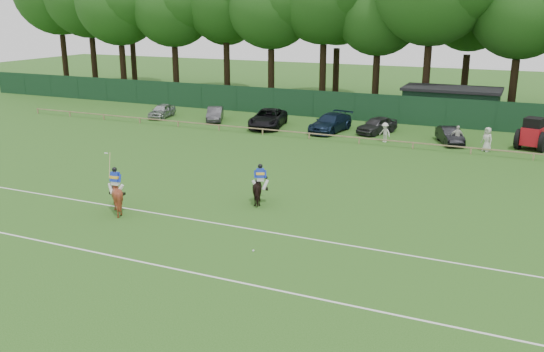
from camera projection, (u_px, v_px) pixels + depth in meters
The scene contains 21 objects.
ground at pixel (237, 218), 27.80m from camera, with size 160.00×160.00×0.00m, color #1E4C14.
horse_dark at pixel (260, 189), 29.79m from camera, with size 0.83×1.81×1.53m, color black.
horse_chestnut at pixel (116, 195), 28.47m from camera, with size 1.43×1.61×1.78m, color maroon.
sedan_silver at pixel (162, 111), 53.42m from camera, with size 1.48×3.67×1.25m, color #A5A8AB.
sedan_grey at pixel (215, 114), 51.86m from camera, with size 1.31×3.75×1.24m, color #333235.
suv_black at pixel (268, 118), 49.01m from camera, with size 2.53×5.49×1.53m, color black.
sedan_navy at pixel (330, 123), 47.21m from camera, with size 2.06×5.06×1.47m, color #101E33.
hatch_grey at pixel (377, 125), 46.60m from camera, with size 1.60×3.98×1.36m, color #2C2C2E.
estate_black at pixel (450, 135), 43.09m from camera, with size 1.31×3.75×1.23m, color black.
spectator_left at pixel (385, 133), 43.48m from camera, with size 0.96×0.55×1.49m, color beige.
spectator_mid at pixel (457, 136), 42.01m from camera, with size 0.93×0.39×1.58m, color silver.
spectator_right at pixel (487, 139), 40.65m from camera, with size 0.85×0.55×1.73m, color beige.
rider_dark at pixel (260, 176), 29.58m from camera, with size 0.89×0.60×1.41m.
rider_chestnut at pixel (115, 180), 28.24m from camera, with size 0.94×0.56×2.05m.
polo_ball at pixel (253, 251), 23.98m from camera, with size 0.09×0.09×0.09m, color silver.
pitch_lines at pixel (200, 244), 24.73m from camera, with size 60.00×5.10×0.01m.
pitch_rail at pixel (346, 137), 43.46m from camera, with size 62.10×0.10×0.50m.
perimeter_fence at pixel (376, 108), 51.13m from camera, with size 92.08×0.08×2.50m.
utility_shed at pixel (451, 104), 51.35m from camera, with size 8.40×4.40×3.04m.
tree_row at pixel (415, 110), 57.72m from camera, with size 96.00×12.00×21.00m, color #26561C, non-canonical shape.
tractor at pixel (533, 134), 41.20m from camera, with size 2.51×3.15×2.33m.
Camera 1 is at (12.14, -23.18, 9.75)m, focal length 38.00 mm.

